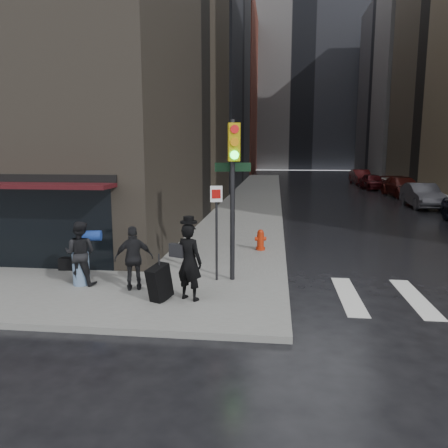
# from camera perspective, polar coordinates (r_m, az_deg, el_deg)

# --- Properties ---
(ground) EXTENTS (140.00, 140.00, 0.00)m
(ground) POSITION_cam_1_polar(r_m,az_deg,el_deg) (10.59, -2.51, -10.34)
(ground) COLOR black
(ground) RESTS_ON ground
(sidewalk_left) EXTENTS (4.00, 50.00, 0.15)m
(sidewalk_left) POSITION_cam_1_polar(r_m,az_deg,el_deg) (37.02, 4.24, 4.13)
(sidewalk_left) COLOR slate
(sidewalk_left) RESTS_ON ground
(sidewalk_right) EXTENTS (3.00, 50.00, 0.15)m
(sidewalk_right) POSITION_cam_1_polar(r_m,az_deg,el_deg) (38.85, 24.59, 3.54)
(sidewalk_right) COLOR slate
(sidewalk_right) RESTS_ON ground
(bldg_left_mid) EXTENTS (22.00, 24.00, 34.00)m
(bldg_left_mid) POSITION_cam_1_polar(r_m,az_deg,el_deg) (51.76, -10.87, 24.46)
(bldg_left_mid) COLOR slate
(bldg_left_mid) RESTS_ON ground
(bldg_left_far) EXTENTS (22.00, 20.00, 26.00)m
(bldg_left_far) POSITION_cam_1_polar(r_m,az_deg,el_deg) (73.89, -4.91, 16.90)
(bldg_left_far) COLOR brown
(bldg_left_far) RESTS_ON ground
(bldg_distant) EXTENTS (40.00, 12.00, 32.00)m
(bldg_distant) POSITION_cam_1_polar(r_m,az_deg,el_deg) (88.79, 10.00, 17.52)
(bldg_distant) COLOR slate
(bldg_distant) RESTS_ON ground
(man_overcoat) EXTENTS (1.35, 0.89, 2.01)m
(man_overcoat) POSITION_cam_1_polar(r_m,az_deg,el_deg) (10.19, -5.37, -5.32)
(man_overcoat) COLOR black
(man_overcoat) RESTS_ON ground
(man_jeans) EXTENTS (1.19, 0.65, 1.67)m
(man_jeans) POSITION_cam_1_polar(r_m,az_deg,el_deg) (11.89, -18.28, -3.62)
(man_jeans) COLOR black
(man_jeans) RESTS_ON ground
(man_greycoat) EXTENTS (1.02, 0.67, 1.61)m
(man_greycoat) POSITION_cam_1_polar(r_m,az_deg,el_deg) (11.12, -11.68, -4.40)
(man_greycoat) COLOR black
(man_greycoat) RESTS_ON ground
(traffic_light) EXTENTS (1.04, 0.59, 4.24)m
(traffic_light) POSITION_cam_1_polar(r_m,az_deg,el_deg) (11.35, 1.01, 5.96)
(traffic_light) COLOR black
(traffic_light) RESTS_ON ground
(fire_hydrant) EXTENTS (0.42, 0.32, 0.73)m
(fire_hydrant) POSITION_cam_1_polar(r_m,az_deg,el_deg) (15.35, 4.79, -2.20)
(fire_hydrant) COLOR #AB250A
(fire_hydrant) RESTS_ON ground
(parked_car_2) EXTENTS (1.69, 4.68, 1.54)m
(parked_car_2) POSITION_cam_1_polar(r_m,az_deg,el_deg) (30.46, 24.45, 3.41)
(parked_car_2) COLOR #403F44
(parked_car_2) RESTS_ON ground
(parked_car_3) EXTENTS (2.68, 5.52, 1.55)m
(parked_car_3) POSITION_cam_1_polar(r_m,az_deg,el_deg) (36.88, 22.31, 4.50)
(parked_car_3) COLOR #3E100C
(parked_car_3) RESTS_ON ground
(parked_car_4) EXTENTS (2.01, 4.39, 1.46)m
(parked_car_4) POSITION_cam_1_polar(r_m,az_deg,el_deg) (43.01, 18.84, 5.28)
(parked_car_4) COLOR #440D11
(parked_car_4) RESTS_ON ground
(parked_car_5) EXTENTS (1.87, 4.77, 1.55)m
(parked_car_5) POSITION_cam_1_polar(r_m,az_deg,el_deg) (49.43, 17.42, 5.90)
(parked_car_5) COLOR #3F0C0E
(parked_car_5) RESTS_ON ground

